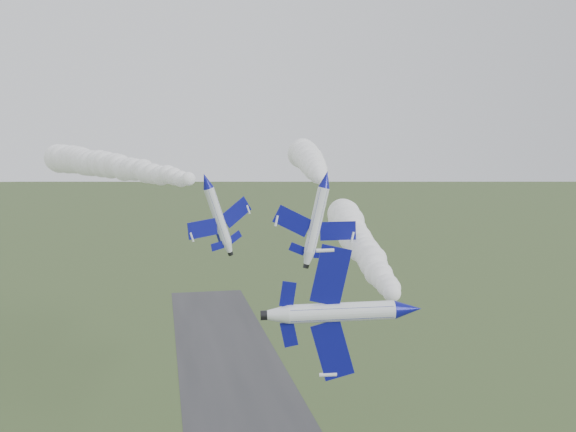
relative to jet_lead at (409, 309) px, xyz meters
name	(u,v)px	position (x,y,z in m)	size (l,w,h in m)	color
jet_lead	(409,309)	(0.00, 0.00, 0.00)	(5.32, 14.37, 11.87)	white
smoke_trail_jet_lead	(359,242)	(5.35, 31.28, 1.46)	(5.43, 56.10, 5.43)	white
jet_pair_left	(206,181)	(-15.83, 26.81, 10.34)	(8.79, 10.64, 3.73)	white
smoke_trail_jet_pair_left	(109,166)	(-29.74, 57.52, 11.50)	(5.59, 63.09, 5.59)	white
jet_pair_right	(326,179)	(-0.69, 26.61, 10.40)	(10.64, 12.87, 3.73)	white
smoke_trail_jet_pair_right	(310,162)	(4.07, 55.38, 11.99)	(5.83, 52.75, 5.83)	white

